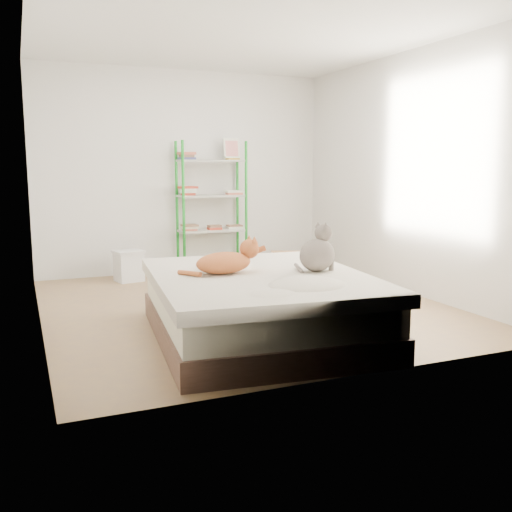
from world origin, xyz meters
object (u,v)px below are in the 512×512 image
cardboard_box (293,267)px  shelf_unit (212,208)px  orange_cat (224,260)px  white_bin (129,266)px  grey_cat (317,248)px  bed (259,305)px

cardboard_box → shelf_unit: bearing=146.0°
orange_cat → white_bin: orange_cat is taller
shelf_unit → white_bin: shelf_unit is taller
shelf_unit → grey_cat: bearing=-91.9°
cardboard_box → grey_cat: bearing=-88.5°
bed → orange_cat: bearing=164.2°
white_bin → shelf_unit: bearing=10.5°
bed → orange_cat: orange_cat is taller
bed → grey_cat: grey_cat is taller
bed → white_bin: (-0.56, 2.72, -0.07)m
white_bin → cardboard_box: bearing=-24.0°
grey_cat → white_bin: 3.04m
orange_cat → grey_cat: grey_cat is taller
shelf_unit → cardboard_box: bearing=-56.6°
shelf_unit → white_bin: (-1.14, -0.21, -0.65)m
orange_cat → white_bin: size_ratio=1.43×
orange_cat → shelf_unit: shelf_unit is taller
orange_cat → cardboard_box: 2.40m
cardboard_box → white_bin: cardboard_box is taller
orange_cat → grey_cat: size_ratio=1.42×
orange_cat → cardboard_box: orange_cat is taller
grey_cat → orange_cat: bearing=59.3°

